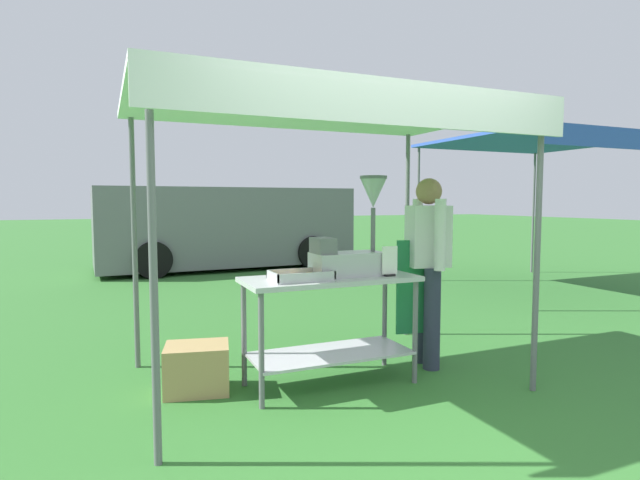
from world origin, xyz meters
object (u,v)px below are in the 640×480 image
vendor (427,262)px  supply_crate (197,368)px  stall_canopy (325,116)px  donut_fryer (352,244)px  donut_cart (330,306)px  neighbour_tent (541,144)px  van_grey (225,226)px  menu_sign (390,263)px  donut_tray (300,277)px

vendor → supply_crate: (-1.92, 0.17, -0.73)m
stall_canopy → donut_fryer: 1.01m
donut_cart → donut_fryer: bearing=2.1°
supply_crate → neighbour_tent: 6.67m
stall_canopy → vendor: bearing=-0.7°
van_grey → neighbour_tent: (4.09, -4.57, 1.45)m
vendor → donut_fryer: bearing=-173.9°
vendor → van_grey: van_grey is taller
donut_fryer → menu_sign: 0.32m
vendor → neighbour_tent: size_ratio=0.55×
supply_crate → stall_canopy: bearing=-9.2°
donut_fryer → van_grey: (0.60, 7.18, -0.21)m
donut_cart → supply_crate: size_ratio=2.53×
stall_canopy → donut_tray: (-0.27, -0.16, -1.20)m
stall_canopy → menu_sign: size_ratio=12.51×
donut_tray → vendor: bearing=7.1°
stall_canopy → neighbour_tent: bearing=27.3°
donut_cart → donut_fryer: donut_fryer is taller
stall_canopy → donut_tray: stall_canopy is taller
stall_canopy → neighbour_tent: neighbour_tent is taller
donut_cart → vendor: 0.99m
donut_cart → donut_fryer: (0.19, 0.01, 0.47)m
stall_canopy → supply_crate: bearing=170.8°
stall_canopy → donut_fryer: size_ratio=3.74×
supply_crate → van_grey: bearing=75.7°
donut_cart → supply_crate: bearing=165.2°
donut_tray → neighbour_tent: bearing=27.5°
vendor → van_grey: size_ratio=0.31×
donut_cart → menu_sign: 0.56m
donut_tray → donut_fryer: size_ratio=0.57×
donut_fryer → vendor: donut_fryer is taller
stall_canopy → neighbour_tent: size_ratio=0.99×
donut_fryer → menu_sign: donut_fryer is taller
stall_canopy → supply_crate: size_ratio=5.46×
neighbour_tent → supply_crate: bearing=-158.1°
menu_sign → neighbour_tent: neighbour_tent is taller
donut_cart → donut_tray: bearing=-166.6°
donut_cart → van_grey: (0.79, 7.18, 0.27)m
donut_cart → neighbour_tent: 5.80m
stall_canopy → donut_cart: bearing=-90.0°
donut_fryer → van_grey: van_grey is taller
donut_fryer → van_grey: 7.21m
stall_canopy → menu_sign: 1.23m
donut_fryer → neighbour_tent: (4.69, 2.61, 1.24)m
stall_canopy → donut_cart: (0.00, -0.10, -1.46)m
menu_sign → supply_crate: size_ratio=0.44×
vendor → van_grey: bearing=91.2°
donut_cart → vendor: size_ratio=0.83×
donut_tray → menu_sign: (0.71, -0.09, 0.07)m
neighbour_tent → donut_fryer: bearing=-150.9°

